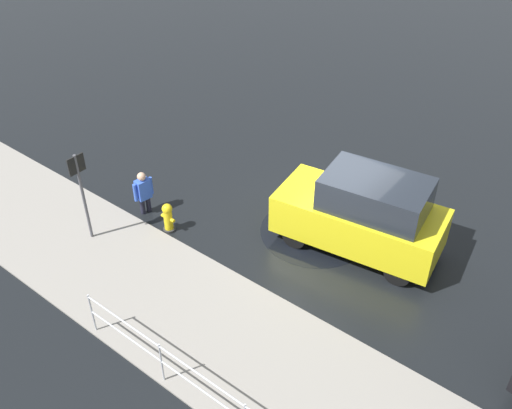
{
  "coord_description": "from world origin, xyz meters",
  "views": [
    {
      "loc": [
        -5.41,
        9.86,
        9.12
      ],
      "look_at": [
        1.4,
        1.16,
        0.9
      ],
      "focal_mm": 40.0,
      "sensor_mm": 36.0,
      "label": 1
    }
  ],
  "objects_px": {
    "moving_hatchback": "(363,214)",
    "pedestrian": "(143,190)",
    "fire_hydrant": "(168,218)",
    "sign_post": "(81,185)"
  },
  "relations": [
    {
      "from": "pedestrian",
      "to": "fire_hydrant",
      "type": "bearing_deg",
      "value": 170.45
    },
    {
      "from": "moving_hatchback",
      "to": "pedestrian",
      "type": "height_order",
      "value": "moving_hatchback"
    },
    {
      "from": "moving_hatchback",
      "to": "pedestrian",
      "type": "xyz_separation_m",
      "value": [
        5.12,
        2.19,
        -0.34
      ]
    },
    {
      "from": "pedestrian",
      "to": "sign_post",
      "type": "relative_size",
      "value": 0.51
    },
    {
      "from": "moving_hatchback",
      "to": "fire_hydrant",
      "type": "relative_size",
      "value": 5.11
    },
    {
      "from": "fire_hydrant",
      "to": "pedestrian",
      "type": "relative_size",
      "value": 0.66
    },
    {
      "from": "sign_post",
      "to": "moving_hatchback",
      "type": "bearing_deg",
      "value": -145.17
    },
    {
      "from": "moving_hatchback",
      "to": "pedestrian",
      "type": "distance_m",
      "value": 5.58
    },
    {
      "from": "pedestrian",
      "to": "moving_hatchback",
      "type": "bearing_deg",
      "value": -156.84
    },
    {
      "from": "moving_hatchback",
      "to": "sign_post",
      "type": "bearing_deg",
      "value": 34.83
    }
  ]
}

